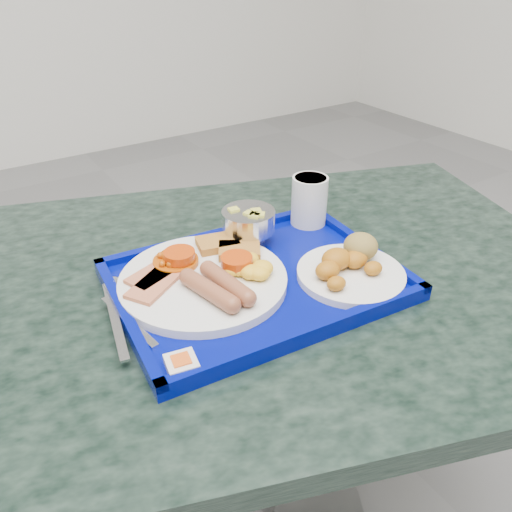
{
  "coord_description": "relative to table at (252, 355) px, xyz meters",
  "views": [
    {
      "loc": [
        -0.1,
        -0.15,
        1.12
      ],
      "look_at": [
        0.25,
        0.37,
        0.73
      ],
      "focal_mm": 35.0,
      "sensor_mm": 36.0,
      "label": 1
    }
  ],
  "objects": [
    {
      "name": "knife",
      "position": [
        -0.23,
        -0.01,
        0.19
      ],
      "size": [
        0.05,
        0.17,
        0.0
      ],
      "primitive_type": "cube",
      "rotation": [
        0.0,
        0.0,
        -0.2
      ],
      "color": "silver",
      "rests_on": "tray"
    },
    {
      "name": "tray",
      "position": [
        -0.01,
        -0.03,
        0.18
      ],
      "size": [
        0.44,
        0.34,
        0.03
      ],
      "rotation": [
        0.0,
        0.0,
        -0.09
      ],
      "color": "#020B7F",
      "rests_on": "table"
    },
    {
      "name": "juice_cup",
      "position": [
        0.17,
        0.07,
        0.24
      ],
      "size": [
        0.06,
        0.06,
        0.09
      ],
      "color": "white",
      "rests_on": "tray"
    },
    {
      "name": "fruit_bowl",
      "position": [
        0.04,
        0.07,
        0.23
      ],
      "size": [
        0.09,
        0.09,
        0.06
      ],
      "color": "silver",
      "rests_on": "tray"
    },
    {
      "name": "jam_packet",
      "position": [
        -0.19,
        -0.14,
        0.2
      ],
      "size": [
        0.04,
        0.04,
        0.01
      ],
      "rotation": [
        0.0,
        0.0,
        -0.18
      ],
      "color": "silver",
      "rests_on": "tray"
    },
    {
      "name": "spoon",
      "position": [
        -0.2,
        0.04,
        0.19
      ],
      "size": [
        0.05,
        0.18,
        0.01
      ],
      "rotation": [
        0.0,
        0.0,
        0.14
      ],
      "color": "silver",
      "rests_on": "tray"
    },
    {
      "name": "table",
      "position": [
        0.0,
        0.0,
        0.0
      ],
      "size": [
        1.26,
        1.04,
        0.68
      ],
      "rotation": [
        0.0,
        0.0,
        -0.34
      ],
      "color": "slate",
      "rests_on": "floor"
    },
    {
      "name": "main_plate",
      "position": [
        -0.08,
        -0.0,
        0.2
      ],
      "size": [
        0.25,
        0.25,
        0.04
      ],
      "rotation": [
        0.0,
        0.0,
        0.06
      ],
      "color": "white",
      "rests_on": "tray"
    },
    {
      "name": "bread_plate",
      "position": [
        0.11,
        -0.1,
        0.21
      ],
      "size": [
        0.16,
        0.16,
        0.05
      ],
      "rotation": [
        0.0,
        0.0,
        -0.2
      ],
      "color": "white",
      "rests_on": "tray"
    }
  ]
}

